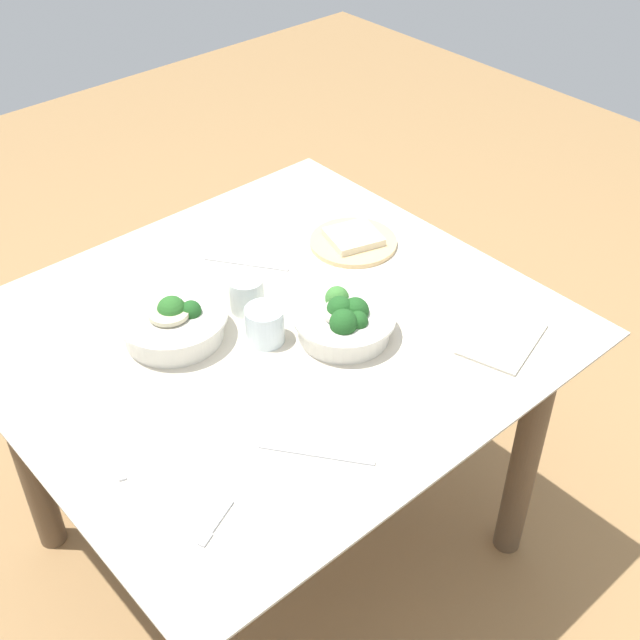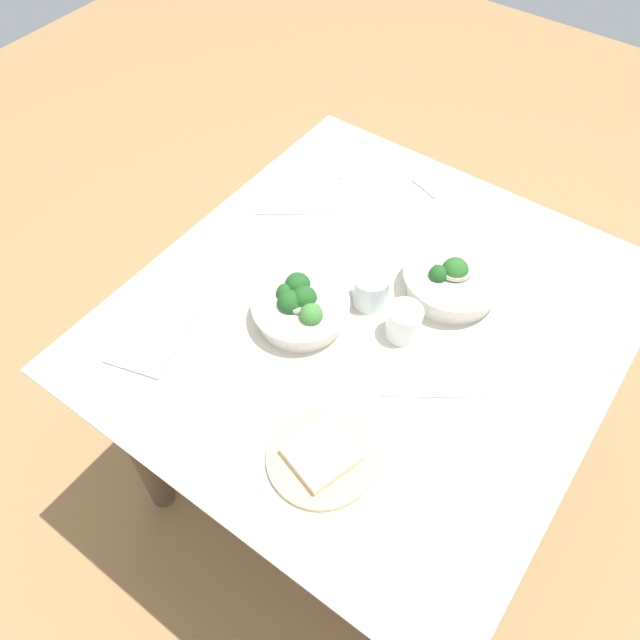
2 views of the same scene
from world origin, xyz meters
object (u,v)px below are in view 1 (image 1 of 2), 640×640
at_px(bread_side_plate, 353,241).
at_px(broccoli_bowl_near, 344,321).
at_px(broccoli_bowl_far, 173,323).
at_px(fork_by_far_bowl, 118,463).
at_px(fork_by_near_bowl, 215,525).
at_px(table_knife_left, 317,455).
at_px(water_glass_center, 265,325).
at_px(napkin_folded_upper, 502,339).
at_px(table_knife_right, 246,264).
at_px(water_glass_side, 246,294).

bearing_deg(bread_side_plate, broccoli_bowl_near, -136.43).
relative_size(broccoli_bowl_far, fork_by_far_bowl, 2.55).
relative_size(fork_by_near_bowl, table_knife_left, 0.45).
xyz_separation_m(bread_side_plate, water_glass_center, (-0.39, -0.14, 0.03)).
bearing_deg(broccoli_bowl_near, napkin_folded_upper, -44.39).
bearing_deg(table_knife_right, napkin_folded_upper, -12.86).
bearing_deg(bread_side_plate, water_glass_side, -174.81).
distance_m(broccoli_bowl_far, water_glass_side, 0.17).
xyz_separation_m(bread_side_plate, table_knife_left, (-0.52, -0.46, -0.01)).
bearing_deg(napkin_folded_upper, bread_side_plate, 88.11).
bearing_deg(broccoli_bowl_near, water_glass_center, 143.45).
relative_size(water_glass_side, table_knife_left, 0.38).
height_order(broccoli_bowl_near, table_knife_right, broccoli_bowl_near).
distance_m(bread_side_plate, water_glass_side, 0.35).
xyz_separation_m(water_glass_center, table_knife_right, (0.14, 0.24, -0.04)).
height_order(fork_by_near_bowl, table_knife_right, same).
bearing_deg(table_knife_left, water_glass_side, -58.57).
height_order(fork_by_far_bowl, napkin_folded_upper, napkin_folded_upper).
relative_size(water_glass_side, napkin_folded_upper, 0.42).
height_order(broccoli_bowl_near, napkin_folded_upper, broccoli_bowl_near).
bearing_deg(broccoli_bowl_far, bread_side_plate, 0.75).
distance_m(broccoli_bowl_far, bread_side_plate, 0.52).
height_order(fork_by_far_bowl, table_knife_left, same).
xyz_separation_m(water_glass_center, water_glass_side, (0.04, 0.11, 0.00)).
height_order(bread_side_plate, table_knife_left, bread_side_plate).
bearing_deg(table_knife_right, broccoli_bowl_near, -35.55).
xyz_separation_m(broccoli_bowl_far, fork_by_far_bowl, (-0.28, -0.23, -0.03)).
relative_size(bread_side_plate, table_knife_left, 1.00).
xyz_separation_m(table_knife_left, table_knife_right, (0.27, 0.56, 0.00)).
relative_size(fork_by_near_bowl, table_knife_right, 0.47).
xyz_separation_m(bread_side_plate, water_glass_side, (-0.35, -0.03, 0.03)).
relative_size(table_knife_right, napkin_folded_upper, 1.09).
height_order(broccoli_bowl_far, bread_side_plate, broccoli_bowl_far).
distance_m(bread_side_plate, napkin_folded_upper, 0.47).
bearing_deg(table_knife_right, fork_by_far_bowl, -93.04).
bearing_deg(fork_by_near_bowl, bread_side_plate, -171.70).
height_order(table_knife_left, table_knife_right, same).
relative_size(bread_side_plate, table_knife_right, 1.03).
bearing_deg(fork_by_far_bowl, table_knife_left, 71.78).
bearing_deg(fork_by_far_bowl, water_glass_side, 134.61).
height_order(water_glass_side, fork_by_near_bowl, water_glass_side).
height_order(broccoli_bowl_far, fork_by_near_bowl, broccoli_bowl_far).
bearing_deg(napkin_folded_upper, fork_by_far_bowl, 163.33).
relative_size(broccoli_bowl_far, table_knife_right, 1.13).
bearing_deg(water_glass_center, table_knife_right, 60.72).
bearing_deg(water_glass_center, broccoli_bowl_far, 135.42).
bearing_deg(broccoli_bowl_far, table_knife_right, 21.93).
xyz_separation_m(water_glass_center, napkin_folded_upper, (0.37, -0.33, -0.04)).
xyz_separation_m(fork_by_far_bowl, fork_by_near_bowl, (0.05, -0.22, 0.00)).
bearing_deg(fork_by_far_bowl, napkin_folded_upper, 93.21).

